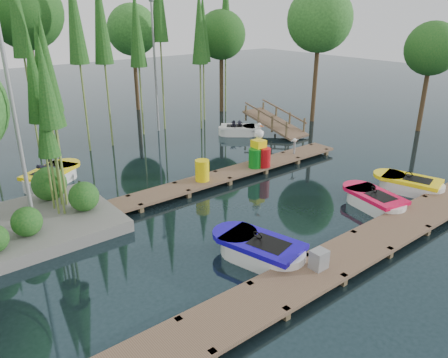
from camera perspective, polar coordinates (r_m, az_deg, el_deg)
ground_plane at (r=15.22m, az=-0.30°, el=-4.83°), size 90.00×90.00×0.00m
near_dock at (r=12.35m, az=13.02°, el=-11.05°), size 18.00×1.50×0.50m
far_dock at (r=17.49m, az=-2.81°, el=-0.37°), size 15.00×1.20×0.50m
tree_screen at (r=22.22m, az=-23.13°, el=18.35°), size 34.42×18.53×10.31m
lamp_island at (r=13.74m, az=-25.93°, el=8.89°), size 0.30×0.30×7.25m
lamp_rear at (r=25.12m, az=-9.09°, el=15.68°), size 0.30×0.30×7.25m
ramp at (r=25.26m, az=6.63°, el=7.36°), size 1.50×3.94×1.49m
boat_blue at (r=12.68m, az=4.73°, el=-9.32°), size 2.00×3.17×0.99m
boat_red at (r=16.61m, az=19.04°, el=-2.75°), size 1.66×2.81×0.89m
boat_yellow_near at (r=18.54m, az=23.08°, el=-0.75°), size 1.89×2.92×0.91m
boat_yellow_far at (r=19.18m, az=-21.64°, el=0.31°), size 3.06×2.55×1.41m
boat_white_far at (r=24.73m, az=1.92°, el=6.39°), size 2.57×2.43×1.16m
utility_cabinet at (r=11.99m, az=12.30°, el=-10.22°), size 0.43×0.36×0.53m
yellow_barrel at (r=17.31m, az=-2.87°, el=1.13°), size 0.56×0.56×0.85m
drum_cluster at (r=18.94m, az=4.67°, el=3.36°), size 1.10×1.01×1.90m
seagull_post at (r=20.67m, az=9.20°, el=4.60°), size 0.47×0.26×0.76m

